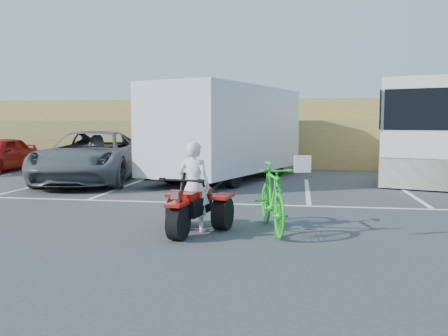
# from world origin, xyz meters

# --- Properties ---
(ground) EXTENTS (100.00, 100.00, 0.00)m
(ground) POSITION_xyz_m (0.00, 0.00, 0.00)
(ground) COLOR #37373A
(ground) RESTS_ON ground
(parking_stripes) EXTENTS (28.00, 5.16, 0.01)m
(parking_stripes) POSITION_xyz_m (0.87, 4.07, 0.00)
(parking_stripes) COLOR white
(parking_stripes) RESTS_ON ground
(grass_embankment) EXTENTS (40.00, 8.50, 3.10)m
(grass_embankment) POSITION_xyz_m (0.00, 15.48, 1.42)
(grass_embankment) COLOR olive
(grass_embankment) RESTS_ON ground
(red_trike_atv) EXTENTS (1.40, 1.71, 1.00)m
(red_trike_atv) POSITION_xyz_m (0.62, -0.60, 0.00)
(red_trike_atv) COLOR #A11009
(red_trike_atv) RESTS_ON ground
(rider) EXTENTS (0.64, 0.47, 1.59)m
(rider) POSITION_xyz_m (0.64, -0.45, 0.80)
(rider) COLOR white
(rider) RESTS_ON ground
(green_dirt_bike) EXTENTS (1.04, 2.08, 1.21)m
(green_dirt_bike) POSITION_xyz_m (2.00, -0.22, 0.60)
(green_dirt_bike) COLOR #14BF19
(green_dirt_bike) RESTS_ON ground
(grey_pickup) EXTENTS (3.58, 6.24, 1.64)m
(grey_pickup) POSITION_xyz_m (-4.15, 5.93, 0.82)
(grey_pickup) COLOR #4F5358
(grey_pickup) RESTS_ON ground
(cargo_trailer) EXTENTS (4.70, 7.08, 3.07)m
(cargo_trailer) POSITION_xyz_m (0.07, 7.10, 1.66)
(cargo_trailer) COLOR silver
(cargo_trailer) RESTS_ON ground
(rv_motorhome) EXTENTS (4.86, 9.01, 3.15)m
(rv_motorhome) POSITION_xyz_m (7.14, 9.40, 1.37)
(rv_motorhome) COLOR silver
(rv_motorhome) RESTS_ON ground
(quad_atv_blue) EXTENTS (1.38, 1.62, 0.91)m
(quad_atv_blue) POSITION_xyz_m (-2.02, 7.03, 0.00)
(quad_atv_blue) COLOR navy
(quad_atv_blue) RESTS_ON ground
(quad_atv_green) EXTENTS (1.70, 1.90, 1.02)m
(quad_atv_green) POSITION_xyz_m (-1.42, 8.28, 0.00)
(quad_atv_green) COLOR #185613
(quad_atv_green) RESTS_ON ground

